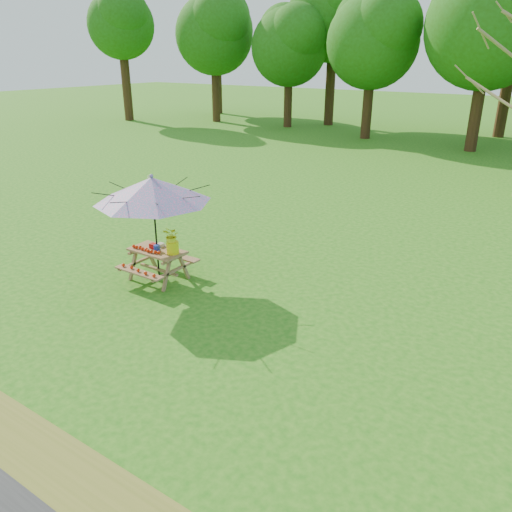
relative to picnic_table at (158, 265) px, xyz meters
The scene contains 7 objects.
ground 2.89m from the picnic_table, 39.61° to the right, with size 120.00×120.00×0.00m, color #1E6A14.
drygrass_strip 5.14m from the picnic_table, 64.48° to the right, with size 120.00×1.20×0.01m, color olive.
picnic_table is the anchor object (origin of this frame).
patio_umbrella 1.62m from the picnic_table, 84.81° to the left, with size 2.53×2.53×2.27m.
produce_bins 0.40m from the picnic_table, 141.87° to the left, with size 0.32×0.37×0.13m.
tomatoes_row 0.44m from the picnic_table, 130.20° to the right, with size 0.77×0.13×0.07m, color red, non-canonical shape.
flower_bucket 0.77m from the picnic_table, ahead, with size 0.34×0.30×0.57m.
Camera 1 is at (4.92, -4.98, 4.45)m, focal length 35.00 mm.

